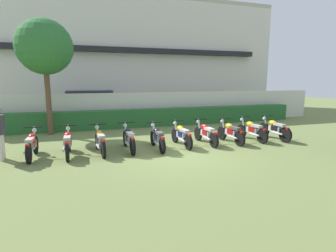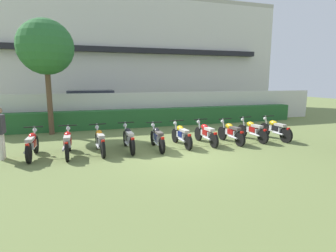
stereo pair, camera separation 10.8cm
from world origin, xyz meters
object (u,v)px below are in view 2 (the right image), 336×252
parked_car (94,106)px  motorcycle_in_row_2 (100,140)px  motorcycle_in_row_1 (68,143)px  motorcycle_in_row_5 (181,135)px  motorcycle_in_row_8 (252,130)px  motorcycle_in_row_9 (275,129)px  motorcycle_in_row_3 (129,138)px  tree_near_inspector (46,48)px  motorcycle_in_row_4 (157,137)px  motorcycle_in_row_0 (32,144)px  motorcycle_in_row_7 (231,132)px  motorcycle_in_row_6 (206,133)px  inspector_person (0,129)px

parked_car → motorcycle_in_row_2: (-0.16, -7.90, -0.49)m
motorcycle_in_row_1 → motorcycle_in_row_5: motorcycle_in_row_1 is taller
motorcycle_in_row_8 → motorcycle_in_row_9: (1.01, -0.16, 0.01)m
motorcycle_in_row_3 → motorcycle_in_row_8: 5.18m
motorcycle_in_row_3 → tree_near_inspector: bearing=35.7°
motorcycle_in_row_4 → motorcycle_in_row_5: motorcycle_in_row_5 is taller
tree_near_inspector → motorcycle_in_row_5: 7.23m
motorcycle_in_row_0 → motorcycle_in_row_7: (7.22, -0.13, -0.01)m
tree_near_inspector → motorcycle_in_row_1: bearing=-77.5°
motorcycle_in_row_5 → motorcycle_in_row_7: 2.06m
parked_car → motorcycle_in_row_6: (3.90, -7.80, -0.50)m
tree_near_inspector → motorcycle_in_row_7: 8.84m
motorcycle_in_row_4 → motorcycle_in_row_6: (2.03, 0.18, 0.00)m
motorcycle_in_row_0 → motorcycle_in_row_9: 9.32m
motorcycle_in_row_1 → motorcycle_in_row_5: size_ratio=1.04×
motorcycle_in_row_4 → motorcycle_in_row_7: (3.06, 0.03, 0.00)m
inspector_person → motorcycle_in_row_5: bearing=-1.0°
motorcycle_in_row_3 → motorcycle_in_row_4: (1.02, -0.15, -0.01)m
motorcycle_in_row_3 → motorcycle_in_row_6: size_ratio=1.03×
motorcycle_in_row_1 → motorcycle_in_row_5: (4.07, 0.11, -0.01)m
motorcycle_in_row_5 → inspector_person: bearing=86.4°
motorcycle_in_row_5 → motorcycle_in_row_9: 4.16m
motorcycle_in_row_5 → motorcycle_in_row_9: motorcycle_in_row_9 is taller
motorcycle_in_row_7 → inspector_person: (-8.10, 0.25, 0.55)m
motorcycle_in_row_1 → motorcycle_in_row_0: bearing=85.2°
motorcycle_in_row_9 → motorcycle_in_row_0: bearing=86.4°
motorcycle_in_row_1 → motorcycle_in_row_2: (1.04, 0.02, -0.00)m
tree_near_inspector → motorcycle_in_row_7: size_ratio=2.89×
motorcycle_in_row_5 → motorcycle_in_row_8: bearing=-92.7°
motorcycle_in_row_5 → motorcycle_in_row_7: motorcycle_in_row_7 is taller
motorcycle_in_row_2 → motorcycle_in_row_9: bearing=-94.8°
tree_near_inspector → motorcycle_in_row_2: (1.94, -4.03, -3.47)m
motorcycle_in_row_6 → inspector_person: 7.09m
motorcycle_in_row_4 → motorcycle_in_row_8: 4.16m
motorcycle_in_row_5 → tree_near_inspector: bearing=49.0°
motorcycle_in_row_2 → motorcycle_in_row_7: (5.09, -0.05, -0.01)m
inspector_person → motorcycle_in_row_6: bearing=-0.8°
tree_near_inspector → motorcycle_in_row_1: 5.40m
motorcycle_in_row_7 → motorcycle_in_row_9: size_ratio=0.94×
parked_car → motorcycle_in_row_1: 8.03m
motorcycle_in_row_2 → inspector_person: 3.07m
motorcycle_in_row_4 → motorcycle_in_row_7: bearing=-88.5°
motorcycle_in_row_6 → inspector_person: bearing=87.3°
motorcycle_in_row_0 → motorcycle_in_row_9: size_ratio=0.96×
parked_car → motorcycle_in_row_5: bearing=-68.9°
motorcycle_in_row_3 → motorcycle_in_row_4: size_ratio=1.05×
motorcycle_in_row_5 → inspector_person: size_ratio=1.10×
motorcycle_in_row_5 → inspector_person: (-6.04, 0.11, 0.55)m
motorcycle_in_row_6 → motorcycle_in_row_9: motorcycle_in_row_9 is taller
tree_near_inspector → motorcycle_in_row_6: bearing=-33.2°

